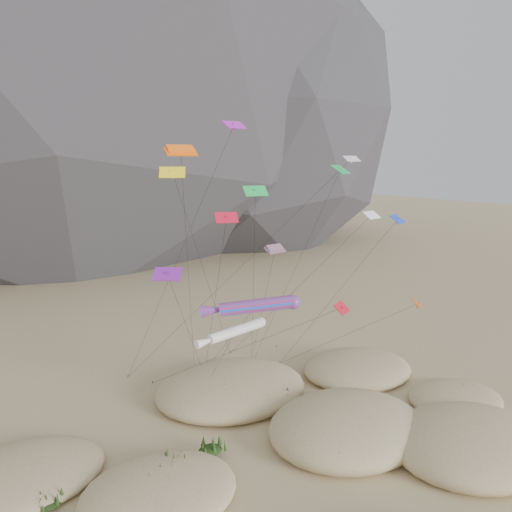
{
  "coord_description": "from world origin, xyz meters",
  "views": [
    {
      "loc": [
        -24.79,
        -25.46,
        24.19
      ],
      "look_at": [
        -1.28,
        12.0,
        15.78
      ],
      "focal_mm": 35.0,
      "sensor_mm": 36.0,
      "label": 1
    }
  ],
  "objects": [
    {
      "name": "dune_grass",
      "position": [
        -0.22,
        3.72,
        0.86
      ],
      "size": [
        41.84,
        29.59,
        1.48
      ],
      "color": "black",
      "rests_on": "ground"
    },
    {
      "name": "dunes",
      "position": [
        -0.71,
        4.59,
        0.74
      ],
      "size": [
        50.06,
        39.57,
        4.21
      ],
      "color": "#CCB789",
      "rests_on": "ground"
    },
    {
      "name": "ground",
      "position": [
        0.0,
        0.0,
        0.0
      ],
      "size": [
        500.0,
        500.0,
        0.0
      ],
      "primitive_type": "plane",
      "color": "#CCB789",
      "rests_on": "ground"
    },
    {
      "name": "white_tube_kite",
      "position": [
        -3.96,
        11.49,
        9.25
      ],
      "size": [
        7.45,
        9.45,
        9.98
      ],
      "color": "white",
      "rests_on": "ground"
    },
    {
      "name": "multi_parafoil",
      "position": [
        2.19,
        14.08,
        15.64
      ],
      "size": [
        6.65,
        13.51,
        16.26
      ],
      "color": "#FF271A",
      "rests_on": "ground"
    },
    {
      "name": "rainbow_tube_kite",
      "position": [
        -2.58,
        10.44,
        11.66
      ],
      "size": [
        8.1,
        17.12,
        12.65
      ],
      "color": "red",
      "rests_on": "ground"
    },
    {
      "name": "kite_stakes",
      "position": [
        0.72,
        24.07,
        0.15
      ],
      "size": [
        19.73,
        7.63,
        0.3
      ],
      "color": "#3F2D1E",
      "rests_on": "ground"
    },
    {
      "name": "delta_kites",
      "position": [
        3.0,
        11.59,
        18.66
      ],
      "size": [
        27.89,
        22.73,
        27.71
      ],
      "color": "red",
      "rests_on": "ground"
    },
    {
      "name": "orange_parafoil",
      "position": [
        -5.93,
        17.49,
        24.94
      ],
      "size": [
        6.54,
        9.9,
        25.72
      ],
      "color": "#FF620D",
      "rests_on": "ground"
    }
  ]
}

